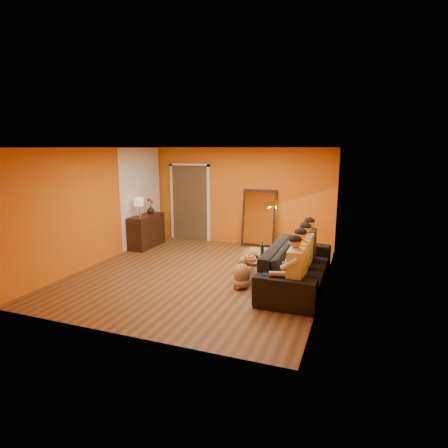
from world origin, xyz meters
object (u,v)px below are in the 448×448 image
(coffee_table, at_px, (260,265))
(wine_bottle, at_px, (262,249))
(person_far_left, at_px, (295,272))
(sofa, at_px, (297,266))
(floor_lamp, at_px, (276,234))
(dog, at_px, (242,272))
(tumbler, at_px, (267,252))
(person_mid_left, at_px, (301,262))
(person_mid_right, at_px, (305,254))
(laptop, at_px, (273,251))
(person_far_right, at_px, (309,247))
(mirror_frame, at_px, (259,218))
(table_lamp, at_px, (139,207))
(sideboard, at_px, (147,231))
(vase, at_px, (151,210))

(coffee_table, height_order, wine_bottle, wine_bottle)
(coffee_table, height_order, person_far_left, person_far_left)
(sofa, height_order, wine_bottle, sofa)
(floor_lamp, distance_m, dog, 1.63)
(tumbler, bearing_deg, person_mid_left, -48.37)
(person_mid_right, height_order, tumbler, person_mid_right)
(person_mid_left, xyz_separation_m, wine_bottle, (-0.90, 0.76, -0.03))
(coffee_table, height_order, laptop, laptop)
(sofa, xyz_separation_m, coffee_table, (-0.82, 0.36, -0.18))
(person_far_right, bearing_deg, dog, -134.79)
(mirror_frame, bearing_deg, person_mid_right, -57.42)
(person_far_left, bearing_deg, tumbler, 119.22)
(person_mid_left, bearing_deg, person_far_right, 90.00)
(person_mid_left, relative_size, tumbler, 11.92)
(table_lamp, relative_size, laptop, 1.51)
(mirror_frame, height_order, sideboard, mirror_frame)
(coffee_table, height_order, person_mid_left, person_mid_left)
(floor_lamp, bearing_deg, person_mid_left, -43.24)
(sideboard, height_order, person_mid_right, person_mid_right)
(wine_bottle, distance_m, tumbler, 0.21)
(dog, distance_m, person_far_right, 1.57)
(sideboard, distance_m, person_mid_left, 4.79)
(table_lamp, height_order, tumbler, table_lamp)
(floor_lamp, height_order, tumbler, floor_lamp)
(sofa, xyz_separation_m, wine_bottle, (-0.77, 0.31, 0.19))
(person_mid_left, height_order, vase, person_mid_left)
(tumbler, bearing_deg, laptop, 75.38)
(table_lamp, bearing_deg, sofa, -15.70)
(person_far_left, bearing_deg, person_mid_right, 90.00)
(vase, bearing_deg, sideboard, -90.00)
(person_far_right, bearing_deg, floor_lamp, 150.52)
(coffee_table, bearing_deg, person_far_right, 9.36)
(sideboard, relative_size, person_far_right, 0.97)
(dog, height_order, tumbler, dog)
(mirror_frame, bearing_deg, wine_bottle, -73.24)
(coffee_table, bearing_deg, table_lamp, 158.96)
(person_far_right, bearing_deg, person_mid_right, -90.00)
(dog, xyz_separation_m, person_mid_left, (1.09, -0.01, 0.32))
(dog, bearing_deg, coffee_table, 83.04)
(mirror_frame, xyz_separation_m, person_mid_left, (1.58, -3.02, -0.15))
(sideboard, distance_m, person_mid_right, 4.59)
(sofa, bearing_deg, coffee_table, 66.09)
(table_lamp, distance_m, person_mid_right, 4.53)
(person_mid_right, distance_m, person_far_right, 0.55)
(laptop, bearing_deg, dog, -142.49)
(table_lamp, relative_size, vase, 2.40)
(floor_lamp, relative_size, laptop, 4.25)
(sofa, distance_m, laptop, 0.96)
(sofa, relative_size, person_far_right, 2.17)
(wine_bottle, relative_size, tumbler, 3.03)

